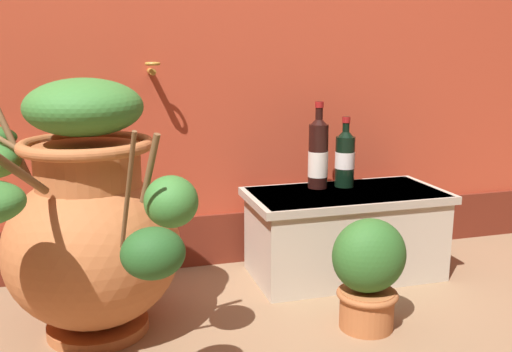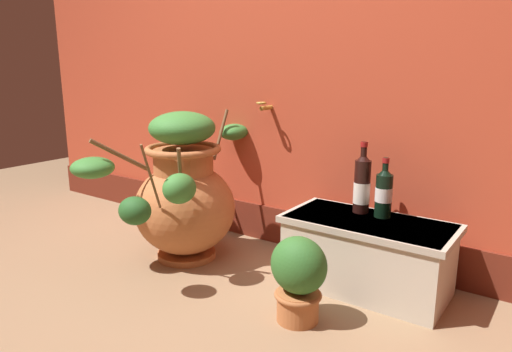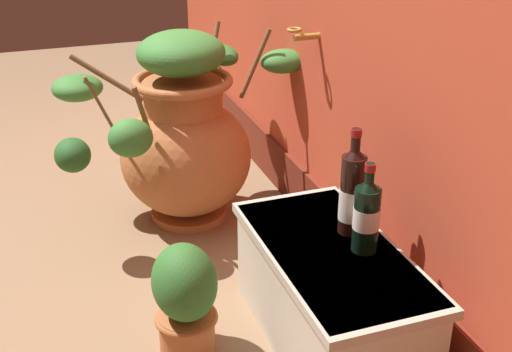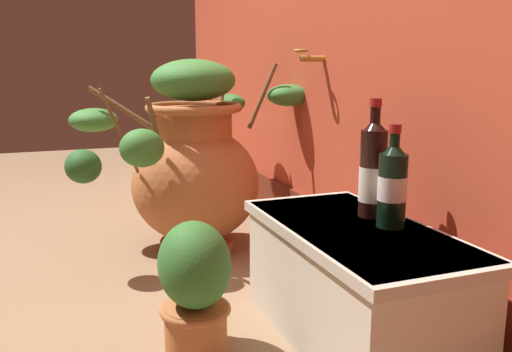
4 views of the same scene
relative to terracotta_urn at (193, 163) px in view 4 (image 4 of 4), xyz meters
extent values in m
plane|color=#896B4C|center=(0.44, -0.62, -0.37)|extent=(7.00, 7.00, 0.00)
cube|color=maroon|center=(0.44, 0.47, -0.26)|extent=(4.40, 0.02, 0.21)
cylinder|color=#B28433|center=(0.25, 0.43, 0.43)|extent=(0.02, 0.10, 0.02)
torus|color=#B28433|center=(0.25, 0.38, 0.46)|extent=(0.06, 0.06, 0.01)
cylinder|color=#B26638|center=(0.01, 0.01, -0.35)|extent=(0.32, 0.32, 0.03)
ellipsoid|color=#B26638|center=(0.01, 0.01, -0.09)|extent=(0.54, 0.54, 0.49)
cylinder|color=#B26638|center=(0.01, 0.01, 0.16)|extent=(0.31, 0.31, 0.15)
torus|color=#B26638|center=(0.01, 0.01, 0.23)|extent=(0.40, 0.40, 0.04)
cylinder|color=brown|center=(0.11, -0.31, 0.16)|extent=(0.05, 0.14, 0.33)
ellipsoid|color=#235623|center=(0.15, -0.45, 0.04)|extent=(0.15, 0.13, 0.13)
cylinder|color=brown|center=(-0.21, 0.12, 0.22)|extent=(0.16, 0.11, 0.10)
ellipsoid|color=#387A33|center=(-0.27, 0.15, 0.17)|extent=(0.16, 0.21, 0.11)
cylinder|color=brown|center=(-0.16, -0.26, 0.22)|extent=(0.14, 0.27, 0.20)
ellipsoid|color=#387A33|center=(-0.23, -0.38, 0.17)|extent=(0.21, 0.21, 0.10)
cylinder|color=brown|center=(-0.23, 0.20, 0.25)|extent=(0.13, 0.11, 0.29)
ellipsoid|color=#2D6628|center=(-0.32, 0.28, 0.23)|extent=(0.23, 0.12, 0.08)
cylinder|color=brown|center=(0.17, -0.19, 0.19)|extent=(0.06, 0.07, 0.21)
ellipsoid|color=#387A33|center=(0.22, -0.24, 0.11)|extent=(0.15, 0.16, 0.14)
cylinder|color=brown|center=(0.02, 0.31, 0.27)|extent=(0.02, 0.14, 0.28)
ellipsoid|color=#387A33|center=(0.02, 0.43, 0.28)|extent=(0.16, 0.19, 0.09)
ellipsoid|color=#387A33|center=(0.01, 0.01, 0.34)|extent=(0.34, 0.34, 0.17)
cube|color=beige|center=(0.96, 0.22, -0.20)|extent=(0.72, 0.36, 0.34)
cube|color=#AEA592|center=(0.96, 0.22, -0.04)|extent=(0.77, 0.38, 0.03)
cylinder|color=black|center=(0.88, 0.32, 0.10)|extent=(0.08, 0.08, 0.25)
cone|color=black|center=(0.88, 0.32, 0.24)|extent=(0.08, 0.08, 0.04)
cylinder|color=black|center=(0.88, 0.32, 0.27)|extent=(0.03, 0.03, 0.09)
cylinder|color=maroon|center=(0.88, 0.32, 0.30)|extent=(0.03, 0.03, 0.02)
cylinder|color=white|center=(0.88, 0.32, 0.07)|extent=(0.08, 0.08, 0.10)
cylinder|color=black|center=(0.99, 0.31, 0.07)|extent=(0.08, 0.08, 0.20)
cone|color=black|center=(0.99, 0.31, 0.19)|extent=(0.08, 0.08, 0.04)
cylinder|color=black|center=(0.99, 0.31, 0.21)|extent=(0.03, 0.03, 0.08)
cylinder|color=maroon|center=(0.99, 0.31, 0.24)|extent=(0.03, 0.03, 0.02)
cylinder|color=silver|center=(0.99, 0.31, 0.08)|extent=(0.08, 0.08, 0.07)
cylinder|color=#B26638|center=(0.84, -0.21, -0.31)|extent=(0.17, 0.17, 0.13)
torus|color=#A45D33|center=(0.84, -0.21, -0.25)|extent=(0.20, 0.20, 0.02)
ellipsoid|color=#2D6628|center=(0.84, -0.21, -0.12)|extent=(0.24, 0.20, 0.24)
camera|label=1|loc=(0.03, -1.72, 0.51)|focal=39.68mm
camera|label=2|loc=(1.71, -1.74, 0.67)|focal=32.92mm
camera|label=3|loc=(2.50, -0.57, 1.03)|focal=47.21mm
camera|label=4|loc=(2.19, -0.54, 0.40)|focal=37.89mm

